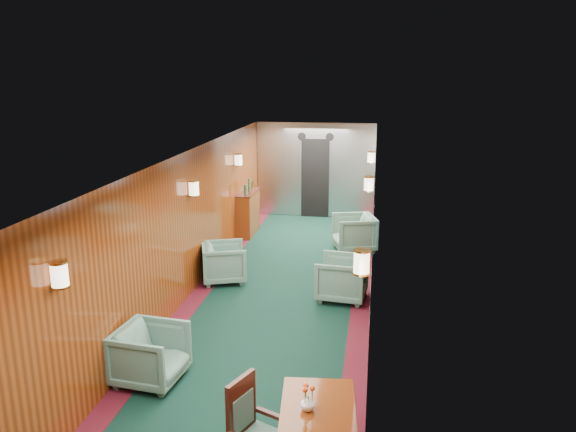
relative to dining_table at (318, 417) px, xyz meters
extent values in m
plane|color=black|center=(-1.07, 3.61, -0.60)|extent=(12.00, 12.00, 0.00)
cube|color=white|center=(-1.07, 3.61, 1.75)|extent=(3.00, 12.00, 0.10)
cube|color=white|center=(-1.07, 3.61, 1.76)|extent=(1.20, 12.00, 0.06)
cube|color=maroon|center=(-1.07, 9.61, 0.60)|extent=(3.00, 0.10, 2.40)
cube|color=maroon|center=(-2.57, 3.61, 0.60)|extent=(0.10, 12.00, 2.40)
cube|color=maroon|center=(0.43, 3.61, 0.60)|extent=(0.10, 12.00, 2.40)
cube|color=#470E19|center=(-2.42, 3.61, -0.60)|extent=(0.30, 12.00, 0.01)
cube|color=#470E19|center=(0.28, 3.61, -0.60)|extent=(0.30, 12.00, 0.01)
cube|color=#B9BCC1|center=(-1.07, 9.53, 0.60)|extent=(2.98, 0.12, 2.38)
cube|color=black|center=(-1.07, 9.45, 0.40)|extent=(0.70, 0.06, 2.00)
cylinder|color=black|center=(-1.42, 9.46, 1.45)|extent=(0.20, 0.04, 0.20)
cylinder|color=black|center=(-0.72, 9.46, 1.45)|extent=(0.20, 0.04, 0.20)
cube|color=#A6A7AD|center=(0.42, 0.11, 0.85)|extent=(0.02, 1.10, 0.80)
cube|color=#416061|center=(0.41, 0.11, 0.85)|extent=(0.01, 0.96, 0.66)
cube|color=#A6A7AD|center=(0.42, 2.61, 0.85)|extent=(0.02, 1.10, 0.80)
cube|color=#416061|center=(0.41, 2.61, 0.85)|extent=(0.01, 0.96, 0.66)
cube|color=#A6A7AD|center=(0.42, 5.11, 0.85)|extent=(0.02, 1.10, 0.80)
cube|color=#416061|center=(0.41, 5.11, 0.85)|extent=(0.01, 0.96, 0.66)
cube|color=#A6A7AD|center=(0.42, 7.61, 0.85)|extent=(0.02, 1.10, 0.80)
cube|color=#416061|center=(0.41, 7.61, 0.85)|extent=(0.01, 0.96, 0.66)
cylinder|color=#FFEEC6|center=(-2.47, 0.11, 1.20)|extent=(0.16, 0.16, 0.24)
cylinder|color=#AB8630|center=(-2.47, 0.11, 1.08)|extent=(0.17, 0.17, 0.02)
cylinder|color=#FFEEC6|center=(0.33, 0.91, 1.20)|extent=(0.16, 0.16, 0.24)
cylinder|color=#AB8630|center=(0.33, 0.91, 1.08)|extent=(0.17, 0.17, 0.02)
cylinder|color=#FFEEC6|center=(-2.47, 4.11, 1.20)|extent=(0.16, 0.16, 0.24)
cylinder|color=#AB8630|center=(-2.47, 4.11, 1.08)|extent=(0.17, 0.17, 0.02)
cylinder|color=#FFEEC6|center=(0.33, 4.91, 1.20)|extent=(0.16, 0.16, 0.24)
cylinder|color=#AB8630|center=(0.33, 4.91, 1.08)|extent=(0.17, 0.17, 0.02)
cylinder|color=#FFEEC6|center=(-2.47, 7.11, 1.20)|extent=(0.16, 0.16, 0.24)
cylinder|color=#AB8630|center=(-2.47, 7.11, 1.08)|extent=(0.17, 0.17, 0.02)
cylinder|color=#FFEEC6|center=(0.33, 7.91, 1.20)|extent=(0.16, 0.16, 0.24)
cylinder|color=#AB8630|center=(0.33, 7.91, 1.08)|extent=(0.17, 0.17, 0.02)
cube|color=maroon|center=(0.00, 0.00, 0.10)|extent=(0.76, 1.02, 0.04)
cylinder|color=#37130C|center=(-0.31, 0.39, -0.26)|extent=(0.06, 0.06, 0.68)
cylinder|color=#37130C|center=(0.23, 0.44, -0.26)|extent=(0.06, 0.06, 0.68)
cube|color=#37130C|center=(-0.69, -0.10, 0.12)|extent=(0.20, 0.38, 0.56)
cube|color=#1F4A41|center=(-0.67, -0.11, 0.07)|extent=(0.14, 0.28, 0.33)
cube|color=#37130C|center=(-0.41, 0.01, -0.03)|extent=(0.38, 0.20, 0.04)
cube|color=maroon|center=(-2.41, 7.67, -0.12)|extent=(0.33, 1.08, 0.98)
cube|color=#37130C|center=(-2.40, 7.67, 0.37)|extent=(0.35, 1.10, 0.02)
cylinder|color=#24482F|center=(-2.39, 7.40, 0.49)|extent=(0.07, 0.07, 0.22)
cylinder|color=#24482F|center=(-2.39, 7.78, 0.52)|extent=(0.06, 0.06, 0.28)
cylinder|color=#AB8630|center=(-2.39, 8.00, 0.47)|extent=(0.08, 0.08, 0.18)
imported|color=white|center=(-0.09, -0.07, 0.19)|extent=(0.18, 0.18, 0.14)
imported|color=#1F4A41|center=(-2.15, 1.31, -0.25)|extent=(0.85, 0.83, 0.70)
imported|color=#1F4A41|center=(-2.16, 4.67, -0.26)|extent=(0.96, 0.95, 0.70)
imported|color=#1F4A41|center=(-0.05, 4.19, -0.24)|extent=(0.87, 0.85, 0.72)
imported|color=#1F4A41|center=(0.04, 6.82, -0.23)|extent=(1.01, 1.00, 0.75)
camera|label=1|loc=(0.43, -4.45, 3.06)|focal=35.00mm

